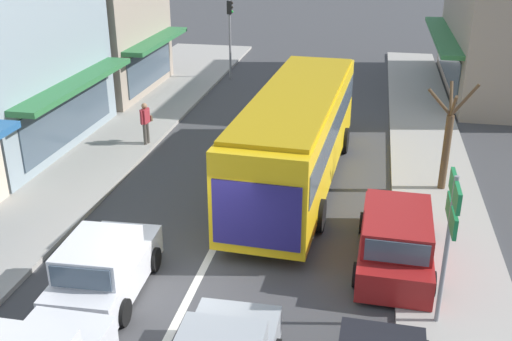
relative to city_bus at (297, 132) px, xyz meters
The scene contains 12 objects.
ground_plane 7.13m from the city_bus, 103.71° to the right, with size 140.00×140.00×0.00m, color #3F3F42.
lane_centre_line 3.65m from the city_bus, 121.31° to the right, with size 0.20×28.00×0.01m, color silver.
sidewalk_left 8.65m from the city_bus, behind, with size 5.20×44.00×0.14m, color #A39E96.
kerb_right 4.97m from the city_bus, ahead, with size 2.80×44.00×0.12m, color #A39E96.
shopfront_far_end 15.28m from the city_bus, 141.13° to the left, with size 7.53×7.14×7.48m.
city_bus is the anchor object (origin of this frame).
hatchback_behind_bus_mid 8.07m from the city_bus, 116.76° to the right, with size 1.93×3.76×1.54m.
parked_wagon_kerb_second 5.54m from the city_bus, 54.43° to the right, with size 2.03×4.55×1.58m.
traffic_light_downstreet 14.19m from the city_bus, 112.10° to the left, with size 0.33×0.24×4.20m.
directional_road_sign 7.98m from the city_bus, 59.38° to the right, with size 0.10×1.40×3.60m.
street_tree_right 4.78m from the city_bus, ahead, with size 1.53×1.57×3.65m.
pedestrian_with_handbag_near 6.65m from the city_bus, 158.57° to the left, with size 0.32×0.66×1.63m.
Camera 1 is at (3.84, -11.52, 8.38)m, focal length 42.00 mm.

